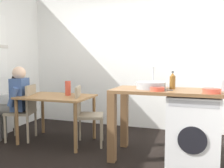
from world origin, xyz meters
TOP-DOWN VIEW (x-y plane):
  - ground_plane at (0.00, 0.00)m, footprint 5.46×5.46m
  - wall_back at (0.00, 1.75)m, footprint 4.60×0.10m
  - dining_table at (-0.88, 0.47)m, footprint 1.10×0.76m
  - chair_person_seat at (-1.43, 0.39)m, footprint 0.50×0.50m
  - chair_opposite at (-0.40, 0.49)m, footprint 0.51×0.51m
  - seated_person at (-1.59, 0.34)m, footprint 0.56×0.54m
  - kitchen_counter at (0.68, 0.32)m, footprint 1.50×0.68m
  - washing_machine at (1.15, 0.32)m, footprint 0.60×0.61m
  - sink_basin at (0.63, 0.32)m, footprint 0.38×0.38m
  - tap at (0.63, 0.50)m, footprint 0.02×0.02m
  - bottle_tall_green at (0.90, 0.40)m, footprint 0.07×0.07m
  - mixing_bowl at (0.74, 0.12)m, footprint 0.17×0.17m
  - colander at (1.34, 0.10)m, footprint 0.20×0.20m
  - vase at (-0.73, 0.57)m, footprint 0.09×0.09m
  - scissors at (0.84, 0.22)m, footprint 0.15×0.06m

SIDE VIEW (x-z plane):
  - ground_plane at x=0.00m, z-range 0.00..0.00m
  - washing_machine at x=1.15m, z-range 0.00..0.86m
  - chair_person_seat at x=-1.43m, z-range 0.06..0.96m
  - chair_opposite at x=-0.40m, z-range 0.06..0.96m
  - dining_table at x=-0.88m, z-range 0.27..1.01m
  - seated_person at x=-1.59m, z-range 0.07..1.27m
  - kitchen_counter at x=0.68m, z-range 0.30..1.22m
  - vase at x=-0.73m, z-range 0.74..0.97m
  - scissors at x=0.84m, z-range 0.92..0.93m
  - mixing_bowl at x=0.74m, z-range 0.92..0.97m
  - colander at x=1.34m, z-range 0.92..0.98m
  - sink_basin at x=0.63m, z-range 0.92..1.01m
  - bottle_tall_green at x=0.90m, z-range 0.91..1.14m
  - tap at x=0.63m, z-range 0.92..1.20m
  - wall_back at x=0.00m, z-range 0.00..2.70m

